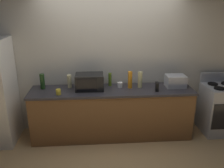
{
  "coord_description": "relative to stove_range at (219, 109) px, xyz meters",
  "views": [
    {
      "loc": [
        -0.3,
        -3.5,
        2.35
      ],
      "look_at": [
        0.0,
        0.4,
        1.0
      ],
      "focal_mm": 38.53,
      "sensor_mm": 36.0,
      "label": 1
    }
  ],
  "objects": [
    {
      "name": "bottle_olive_oil",
      "position": [
        -2.02,
        0.2,
        0.56
      ],
      "size": [
        0.06,
        0.06,
        0.24
      ],
      "primitive_type": "cylinder",
      "color": "#4C6B19",
      "rests_on": "counter_run"
    },
    {
      "name": "back_wall",
      "position": [
        -2.0,
        0.41,
        0.89
      ],
      "size": [
        6.4,
        0.1,
        2.7
      ],
      "primitive_type": "cube",
      "color": "beige",
      "rests_on": "ground_plane"
    },
    {
      "name": "mug_yellow",
      "position": [
        -2.89,
        -0.17,
        0.49
      ],
      "size": [
        0.08,
        0.08,
        0.09
      ],
      "primitive_type": "cylinder",
      "color": "yellow",
      "rests_on": "counter_run"
    },
    {
      "name": "bottle_vinegar",
      "position": [
        -1.5,
        0.07,
        0.58
      ],
      "size": [
        0.08,
        0.08,
        0.29
      ],
      "primitive_type": "cylinder",
      "color": "beige",
      "rests_on": "counter_run"
    },
    {
      "name": "bottle_dish_soap",
      "position": [
        -1.68,
        0.06,
        0.59
      ],
      "size": [
        0.07,
        0.07,
        0.3
      ],
      "primitive_type": "cylinder",
      "color": "orange",
      "rests_on": "counter_run"
    },
    {
      "name": "toaster_oven",
      "position": [
        -0.86,
        0.06,
        0.54
      ],
      "size": [
        0.34,
        0.26,
        0.21
      ],
      "primitive_type": "cube",
      "color": "#B7BABF",
      "rests_on": "counter_run"
    },
    {
      "name": "cordless_phone",
      "position": [
        -1.24,
        -0.12,
        0.51
      ],
      "size": [
        0.06,
        0.12,
        0.15
      ],
      "primitive_type": "cube",
      "rotation": [
        0.0,
        0.0,
        -0.12
      ],
      "color": "black",
      "rests_on": "counter_run"
    },
    {
      "name": "stove_range",
      "position": [
        0.0,
        0.0,
        0.0
      ],
      "size": [
        0.6,
        0.61,
        1.08
      ],
      "color": "#B7BABF",
      "rests_on": "ground_plane"
    },
    {
      "name": "microwave",
      "position": [
        -2.39,
        0.05,
        0.57
      ],
      "size": [
        0.48,
        0.35,
        0.27
      ],
      "color": "black",
      "rests_on": "counter_run"
    },
    {
      "name": "bottle_wine",
      "position": [
        -3.2,
        0.13,
        0.57
      ],
      "size": [
        0.08,
        0.08,
        0.27
      ],
      "primitive_type": "cylinder",
      "color": "#1E3F19",
      "rests_on": "counter_run"
    },
    {
      "name": "mug_white",
      "position": [
        -1.85,
        0.1,
        0.48
      ],
      "size": [
        0.09,
        0.09,
        0.09
      ],
      "primitive_type": "cylinder",
      "color": "white",
      "rests_on": "counter_run"
    },
    {
      "name": "bottle_hand_soap",
      "position": [
        -2.74,
        0.16,
        0.56
      ],
      "size": [
        0.07,
        0.07,
        0.23
      ],
      "primitive_type": "cylinder",
      "color": "beige",
      "rests_on": "counter_run"
    },
    {
      "name": "ground_plane",
      "position": [
        -2.0,
        -0.4,
        -0.46
      ],
      "size": [
        8.0,
        8.0,
        0.0
      ],
      "primitive_type": "plane",
      "color": "tan"
    },
    {
      "name": "counter_run",
      "position": [
        -2.0,
        0.0,
        -0.01
      ],
      "size": [
        2.84,
        0.64,
        0.9
      ],
      "color": "brown",
      "rests_on": "ground_plane"
    }
  ]
}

